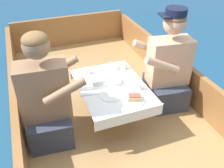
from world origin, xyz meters
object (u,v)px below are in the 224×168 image
object	(u,v)px
sandwich	(134,97)
coffee_cup_port	(87,71)
coffee_cup_starboard	(139,86)
person_port	(47,100)
person_starboard	(168,68)
tin_can	(124,66)

from	to	relation	value
sandwich	coffee_cup_port	size ratio (longest dim) A/B	1.48
coffee_cup_starboard	person_port	bearing A→B (deg)	174.79
person_starboard	coffee_cup_port	bearing A→B (deg)	-11.33
coffee_cup_port	tin_can	world-z (taller)	coffee_cup_port
sandwich	tin_can	bearing A→B (deg)	76.48
person_starboard	sandwich	bearing A→B (deg)	39.10
coffee_cup_starboard	tin_can	size ratio (longest dim) A/B	1.34
person_port	coffee_cup_port	size ratio (longest dim) A/B	11.10
person_starboard	tin_can	distance (m)	0.44
sandwich	coffee_cup_starboard	distance (m)	0.18
coffee_cup_port	tin_can	size ratio (longest dim) A/B	1.34
tin_can	person_starboard	bearing A→B (deg)	-31.03
coffee_cup_starboard	coffee_cup_port	bearing A→B (deg)	130.14
coffee_cup_starboard	tin_can	xyz separation A→B (m)	(0.02, 0.39, -0.01)
person_port	sandwich	bearing A→B (deg)	-12.08
coffee_cup_starboard	person_starboard	bearing A→B (deg)	22.07
sandwich	tin_can	xyz separation A→B (m)	(0.13, 0.53, -0.00)
sandwich	person_port	bearing A→B (deg)	162.93
person_starboard	coffee_cup_port	distance (m)	0.80
person_starboard	coffee_cup_starboard	xyz separation A→B (m)	(-0.39, -0.16, -0.01)
person_starboard	coffee_cup_port	world-z (taller)	person_starboard
sandwich	tin_can	world-z (taller)	sandwich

